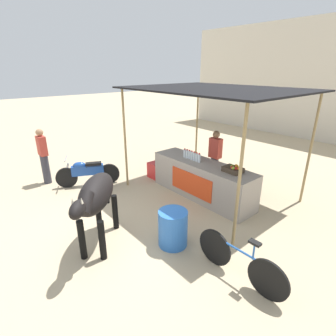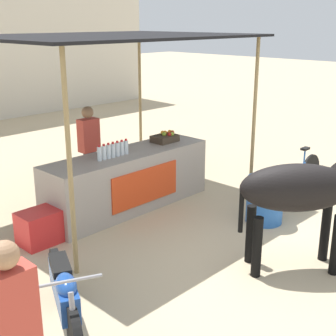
{
  "view_description": "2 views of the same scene",
  "coord_description": "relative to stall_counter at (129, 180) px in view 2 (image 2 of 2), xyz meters",
  "views": [
    {
      "loc": [
        4.28,
        -2.61,
        3.25
      ],
      "look_at": [
        -0.49,
        1.44,
        0.85
      ],
      "focal_mm": 28.0,
      "sensor_mm": 36.0,
      "label": 1
    },
    {
      "loc": [
        -4.83,
        -3.36,
        3.02
      ],
      "look_at": [
        -0.06,
        1.24,
        0.92
      ],
      "focal_mm": 50.0,
      "sensor_mm": 36.0,
      "label": 2
    }
  ],
  "objects": [
    {
      "name": "ground_plane",
      "position": [
        0.0,
        -2.2,
        -0.48
      ],
      "size": [
        60.0,
        60.0,
        0.0
      ],
      "primitive_type": "plane",
      "color": "tan"
    },
    {
      "name": "stall_counter",
      "position": [
        0.0,
        0.0,
        0.0
      ],
      "size": [
        3.0,
        0.82,
        0.96
      ],
      "color": "#9E9389",
      "rests_on": "ground"
    },
    {
      "name": "stall_awning",
      "position": [
        0.0,
        0.3,
        2.2
      ],
      "size": [
        4.2,
        3.2,
        2.8
      ],
      "color": "black",
      "rests_on": "ground"
    },
    {
      "name": "water_bottle_row",
      "position": [
        -0.35,
        -0.05,
        0.59
      ],
      "size": [
        0.61,
        0.07,
        0.25
      ],
      "color": "silver",
      "rests_on": "stall_counter"
    },
    {
      "name": "fruit_crate",
      "position": [
        0.92,
        0.05,
        0.56
      ],
      "size": [
        0.44,
        0.32,
        0.18
      ],
      "color": "#3F3326",
      "rests_on": "stall_counter"
    },
    {
      "name": "vendor_behind_counter",
      "position": [
        -0.22,
        0.75,
        0.37
      ],
      "size": [
        0.34,
        0.22,
        1.65
      ],
      "color": "#383842",
      "rests_on": "ground"
    },
    {
      "name": "cooler_box",
      "position": [
        -1.74,
        -0.1,
        -0.24
      ],
      "size": [
        0.6,
        0.44,
        0.48
      ],
      "primitive_type": "cube",
      "color": "red",
      "rests_on": "ground"
    },
    {
      "name": "water_barrel",
      "position": [
        1.07,
        -1.96,
        -0.12
      ],
      "size": [
        0.57,
        0.57,
        0.73
      ],
      "primitive_type": "cylinder",
      "color": "blue",
      "rests_on": "ground"
    },
    {
      "name": "cow",
      "position": [
        0.13,
        -3.03,
        0.55
      ],
      "size": [
        1.58,
        1.51,
        1.44
      ],
      "color": "black",
      "rests_on": "ground"
    },
    {
      "name": "motorcycle_parked",
      "position": [
        -2.64,
        -2.02,
        -0.05
      ],
      "size": [
        0.91,
        1.66,
        0.9
      ],
      "color": "black",
      "rests_on": "ground"
    },
    {
      "name": "bicycle_leaning",
      "position": [
        2.44,
        -1.74,
        -0.13
      ],
      "size": [
        1.66,
        0.1,
        0.85
      ],
      "color": "black",
      "rests_on": "ground"
    }
  ]
}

